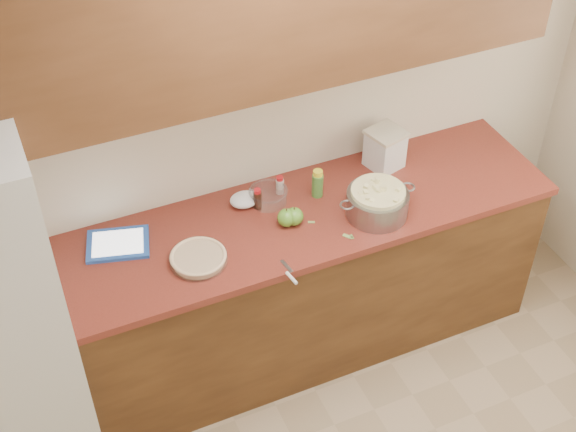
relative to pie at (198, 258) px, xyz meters
name	(u,v)px	position (x,y,z in m)	size (l,w,h in m)	color
room_shell	(476,409)	(0.49, -1.37, 0.36)	(3.60, 3.60, 3.60)	tan
counter_run	(288,285)	(0.49, 0.11, -0.48)	(2.64, 0.68, 0.92)	brown
upper_cabinets	(273,3)	(0.49, 0.26, 1.01)	(2.60, 0.34, 0.70)	brown
pie	(198,258)	(0.00, 0.00, 0.00)	(0.26, 0.26, 0.04)	silver
colander	(377,202)	(0.88, -0.03, 0.05)	(0.39, 0.29, 0.15)	gray
flour_canister	(385,149)	(1.10, 0.29, 0.08)	(0.21, 0.21, 0.21)	silver
tablet	(118,244)	(-0.30, 0.25, -0.01)	(0.33, 0.28, 0.02)	#2451AE
paring_knife	(291,276)	(0.34, -0.25, -0.01)	(0.04, 0.17, 0.02)	gray
lemon_bottle	(318,184)	(0.68, 0.21, 0.05)	(0.06, 0.06, 0.15)	#4C8C38
cinnamon_shaker	(280,185)	(0.52, 0.30, 0.03)	(0.04, 0.04, 0.10)	beige
vanilla_bottle	(258,199)	(0.38, 0.24, 0.03)	(0.04, 0.04, 0.11)	black
mixing_bowl	(268,195)	(0.45, 0.26, 0.02)	(0.19, 0.19, 0.07)	silver
paper_towel	(244,200)	(0.33, 0.29, 0.01)	(0.14, 0.12, 0.06)	white
apple_left	(287,218)	(0.46, 0.07, 0.02)	(0.09, 0.09, 0.10)	#57982A
apple_center	(294,216)	(0.49, 0.06, 0.02)	(0.09, 0.09, 0.10)	#57982A
peel_a	(288,225)	(0.47, 0.06, -0.02)	(0.03, 0.01, 0.00)	#86A650
peel_b	(352,237)	(0.70, -0.13, -0.02)	(0.03, 0.01, 0.00)	#86A650
peel_c	(348,236)	(0.69, -0.12, -0.02)	(0.05, 0.02, 0.00)	#86A650
peel_d	(311,222)	(0.57, 0.04, -0.02)	(0.03, 0.01, 0.00)	#86A650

